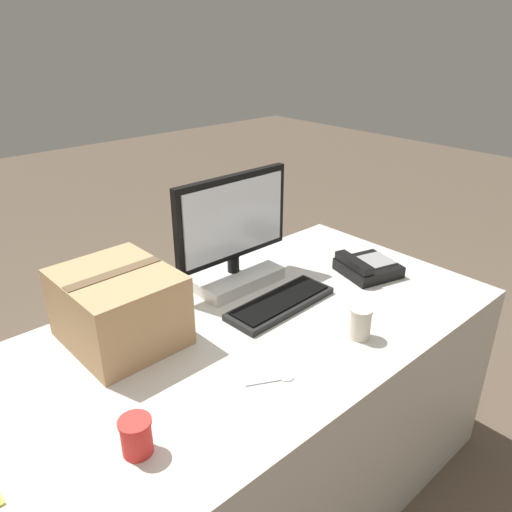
{
  "coord_description": "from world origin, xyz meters",
  "views": [
    {
      "loc": [
        -0.85,
        -1.02,
        1.6
      ],
      "look_at": [
        0.21,
        0.15,
        0.87
      ],
      "focal_mm": 35.0,
      "sensor_mm": 36.0,
      "label": 1
    }
  ],
  "objects": [
    {
      "name": "ground_plane",
      "position": [
        0.0,
        0.0,
        0.0
      ],
      "size": [
        12.0,
        12.0,
        0.0
      ],
      "primitive_type": "plane",
      "color": "brown"
    },
    {
      "name": "office_desk",
      "position": [
        0.0,
        0.0,
        0.36
      ],
      "size": [
        1.8,
        0.9,
        0.72
      ],
      "color": "beige",
      "rests_on": "ground_plane"
    },
    {
      "name": "monitor",
      "position": [
        0.2,
        0.27,
        0.88
      ],
      "size": [
        0.48,
        0.22,
        0.41
      ],
      "color": "white",
      "rests_on": "office_desk"
    },
    {
      "name": "keyboard",
      "position": [
        0.21,
        0.03,
        0.73
      ],
      "size": [
        0.41,
        0.16,
        0.03
      ],
      "rotation": [
        0.0,
        0.0,
        0.04
      ],
      "color": "black",
      "rests_on": "office_desk"
    },
    {
      "name": "desk_phone",
      "position": [
        0.63,
        -0.02,
        0.75
      ],
      "size": [
        0.24,
        0.24,
        0.08
      ],
      "rotation": [
        0.0,
        0.0,
        -0.27
      ],
      "color": "black",
      "rests_on": "office_desk"
    },
    {
      "name": "paper_cup_left",
      "position": [
        -0.48,
        -0.22,
        0.76
      ],
      "size": [
        0.08,
        0.08,
        0.09
      ],
      "color": "red",
      "rests_on": "office_desk"
    },
    {
      "name": "paper_cup_right",
      "position": [
        0.26,
        -0.27,
        0.77
      ],
      "size": [
        0.07,
        0.07,
        0.1
      ],
      "color": "beige",
      "rests_on": "office_desk"
    },
    {
      "name": "spoon",
      "position": [
        -0.07,
        -0.25,
        0.72
      ],
      "size": [
        0.13,
        0.08,
        0.0
      ],
      "rotation": [
        0.0,
        0.0,
        5.8
      ],
      "color": "silver",
      "rests_on": "office_desk"
    },
    {
      "name": "cardboard_box",
      "position": [
        -0.29,
        0.21,
        0.83
      ],
      "size": [
        0.31,
        0.36,
        0.23
      ],
      "rotation": [
        0.0,
        0.0,
        0.02
      ],
      "color": "tan",
      "rests_on": "office_desk"
    }
  ]
}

